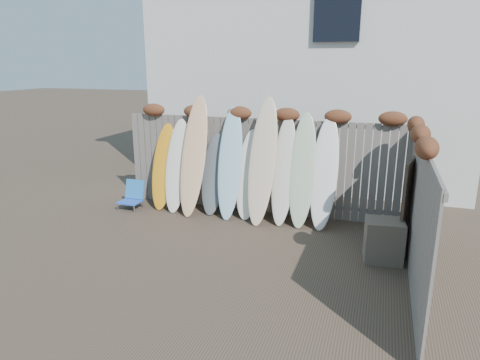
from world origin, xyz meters
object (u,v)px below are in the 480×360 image
(beach_chair, at_px, (132,196))
(wooden_crate, at_px, (384,241))
(surfboard_0, at_px, (164,166))
(lattice_panel, at_px, (408,205))

(beach_chair, distance_m, wooden_crate, 5.37)
(wooden_crate, bearing_deg, surfboard_0, 164.27)
(wooden_crate, xyz_separation_m, lattice_panel, (0.35, 0.55, 0.46))
(beach_chair, height_order, surfboard_0, surfboard_0)
(beach_chair, bearing_deg, lattice_panel, -4.66)
(beach_chair, relative_size, wooden_crate, 0.88)
(wooden_crate, distance_m, surfboard_0, 4.84)
(lattice_panel, bearing_deg, surfboard_0, -176.62)
(lattice_panel, bearing_deg, wooden_crate, -110.10)
(wooden_crate, relative_size, lattice_panel, 0.43)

